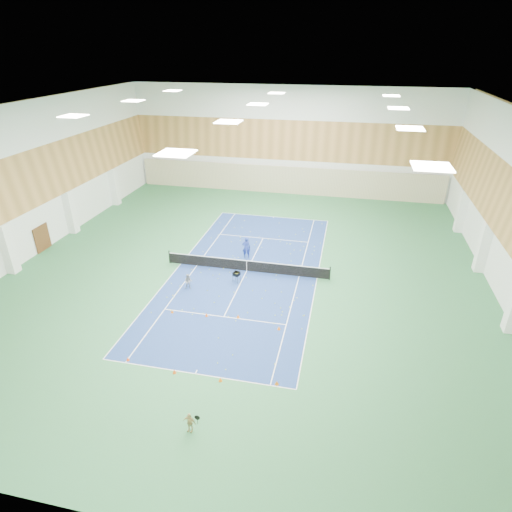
# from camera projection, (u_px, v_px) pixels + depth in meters

# --- Properties ---
(ground) EXTENTS (40.00, 40.00, 0.00)m
(ground) POSITION_uv_depth(u_px,v_px,m) (247.00, 271.00, 33.41)
(ground) COLOR #2D693E
(ground) RESTS_ON ground
(room_shell) EXTENTS (36.00, 40.00, 12.00)m
(room_shell) POSITION_uv_depth(u_px,v_px,m) (246.00, 198.00, 30.73)
(room_shell) COLOR white
(room_shell) RESTS_ON ground
(wood_cladding) EXTENTS (36.00, 40.00, 8.00)m
(wood_cladding) POSITION_uv_depth(u_px,v_px,m) (246.00, 170.00, 29.84)
(wood_cladding) COLOR #B88144
(wood_cladding) RESTS_ON room_shell
(ceiling_light_grid) EXTENTS (21.40, 25.40, 0.06)m
(ceiling_light_grid) POSITION_uv_depth(u_px,v_px,m) (245.00, 112.00, 28.08)
(ceiling_light_grid) COLOR white
(ceiling_light_grid) RESTS_ON room_shell
(court_surface) EXTENTS (10.97, 23.77, 0.01)m
(court_surface) POSITION_uv_depth(u_px,v_px,m) (247.00, 271.00, 33.41)
(court_surface) COLOR navy
(court_surface) RESTS_ON ground
(tennis_balls_scatter) EXTENTS (10.57, 22.77, 0.07)m
(tennis_balls_scatter) POSITION_uv_depth(u_px,v_px,m) (247.00, 270.00, 33.39)
(tennis_balls_scatter) COLOR #C1E026
(tennis_balls_scatter) RESTS_ON ground
(tennis_net) EXTENTS (12.80, 0.10, 1.10)m
(tennis_net) POSITION_uv_depth(u_px,v_px,m) (247.00, 265.00, 33.17)
(tennis_net) COLOR black
(tennis_net) RESTS_ON ground
(back_curtain) EXTENTS (35.40, 0.16, 3.20)m
(back_curtain) POSITION_uv_depth(u_px,v_px,m) (286.00, 180.00, 49.95)
(back_curtain) COLOR #C6B793
(back_curtain) RESTS_ON ground
(door_left_b) EXTENTS (0.08, 1.80, 2.20)m
(door_left_b) POSITION_uv_depth(u_px,v_px,m) (42.00, 238.00, 36.36)
(door_left_b) COLOR #593319
(door_left_b) RESTS_ON ground
(coach) EXTENTS (0.76, 0.59, 1.84)m
(coach) POSITION_uv_depth(u_px,v_px,m) (246.00, 247.00, 35.13)
(coach) COLOR #213597
(coach) RESTS_ON ground
(child_court) EXTENTS (0.64, 0.54, 1.16)m
(child_court) POSITION_uv_depth(u_px,v_px,m) (188.00, 282.00, 30.78)
(child_court) COLOR gray
(child_court) RESTS_ON ground
(child_apron) EXTENTS (0.65, 0.33, 1.07)m
(child_apron) POSITION_uv_depth(u_px,v_px,m) (190.00, 422.00, 19.42)
(child_apron) COLOR tan
(child_apron) RESTS_ON ground
(ball_cart) EXTENTS (0.59, 0.59, 0.82)m
(ball_cart) POSITION_uv_depth(u_px,v_px,m) (237.00, 277.00, 31.71)
(ball_cart) COLOR black
(ball_cart) RESTS_ON ground
(cone_svc_a) EXTENTS (0.21, 0.21, 0.23)m
(cone_svc_a) POSITION_uv_depth(u_px,v_px,m) (172.00, 311.00, 28.20)
(cone_svc_a) COLOR orange
(cone_svc_a) RESTS_ON ground
(cone_svc_b) EXTENTS (0.21, 0.21, 0.23)m
(cone_svc_b) POSITION_uv_depth(u_px,v_px,m) (207.00, 315.00, 27.84)
(cone_svc_b) COLOR #FF5A0D
(cone_svc_b) RESTS_ON ground
(cone_svc_c) EXTENTS (0.23, 0.23, 0.25)m
(cone_svc_c) POSITION_uv_depth(u_px,v_px,m) (238.00, 316.00, 27.67)
(cone_svc_c) COLOR orange
(cone_svc_c) RESTS_ON ground
(cone_svc_d) EXTENTS (0.22, 0.22, 0.24)m
(cone_svc_d) POSITION_uv_depth(u_px,v_px,m) (279.00, 328.00, 26.54)
(cone_svc_d) COLOR orange
(cone_svc_d) RESTS_ON ground
(cone_base_a) EXTENTS (0.19, 0.19, 0.21)m
(cone_base_a) POSITION_uv_depth(u_px,v_px,m) (128.00, 359.00, 23.96)
(cone_base_a) COLOR #FF470D
(cone_base_a) RESTS_ON ground
(cone_base_b) EXTENTS (0.21, 0.21, 0.24)m
(cone_base_b) POSITION_uv_depth(u_px,v_px,m) (174.00, 371.00, 23.04)
(cone_base_b) COLOR #FF4F0D
(cone_base_b) RESTS_ON ground
(cone_base_c) EXTENTS (0.21, 0.21, 0.23)m
(cone_base_c) POSITION_uv_depth(u_px,v_px,m) (220.00, 379.00, 22.49)
(cone_base_c) COLOR orange
(cone_base_c) RESTS_ON ground
(cone_base_d) EXTENTS (0.23, 0.23, 0.25)m
(cone_base_d) POSITION_uv_depth(u_px,v_px,m) (277.00, 383.00, 22.26)
(cone_base_d) COLOR #D6660B
(cone_base_d) RESTS_ON ground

